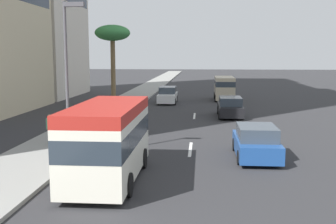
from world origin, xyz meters
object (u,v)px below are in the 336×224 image
minibus_lead (108,139)px  car_third (230,107)px  car_fourth (168,95)px  pedestrian_near_lamp (50,128)px  street_lamp (69,62)px  car_second (256,142)px  palm_tree (113,35)px  van_fifth (224,87)px

minibus_lead → car_third: 17.83m
car_fourth → minibus_lead: bearing=-0.4°
pedestrian_near_lamp → street_lamp: size_ratio=0.22×
car_third → car_fourth: car_fourth is taller
minibus_lead → pedestrian_near_lamp: (5.62, 4.41, -0.63)m
car_second → street_lamp: 9.36m
minibus_lead → palm_tree: bearing=-168.3°
car_fourth → pedestrian_near_lamp: bearing=-12.9°
car_fourth → palm_tree: bearing=-63.8°
car_fourth → street_lamp: bearing=-6.6°
car_second → van_fifth: van_fifth is taller
car_fourth → palm_tree: (-2.43, 4.94, 5.80)m
minibus_lead → palm_tree: (23.15, 4.78, 4.95)m
car_second → car_fourth: bearing=15.3°
palm_tree → pedestrian_near_lamp: bearing=-178.8°
car_third → palm_tree: palm_tree is taller
car_third → street_lamp: 16.47m
car_second → car_fourth: size_ratio=0.95×
minibus_lead → car_second: bearing=122.9°
van_fifth → car_third: bearing=179.1°
minibus_lead → street_lamp: bearing=-141.3°
car_third → palm_tree: size_ratio=0.62×
minibus_lead → street_lamp: 4.84m
car_fourth → street_lamp: street_lamp is taller
car_fourth → van_fifth: (3.05, -5.77, 0.64)m
van_fifth → pedestrian_near_lamp: van_fifth is taller
minibus_lead → car_second: 7.31m
palm_tree → car_fourth: bearing=-63.8°
car_third → street_lamp: size_ratio=0.66×
van_fifth → street_lamp: size_ratio=0.74×
car_fourth → van_fifth: size_ratio=0.88×
street_lamp → palm_tree: bearing=6.6°
car_second → car_third: bearing=1.5°
street_lamp → van_fifth: bearing=-18.1°
car_second → van_fifth: (24.70, 0.16, 0.67)m
car_third → palm_tree: (6.30, 10.53, 5.82)m
car_third → van_fifth: van_fifth is taller
minibus_lead → car_third: minibus_lead is taller
minibus_lead → pedestrian_near_lamp: 7.17m
car_third → van_fifth: size_ratio=0.89×
minibus_lead → street_lamp: (3.06, 2.45, 2.83)m
minibus_lead → car_fourth: 25.60m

